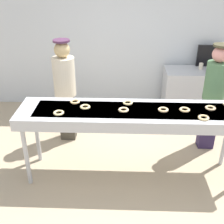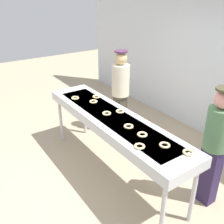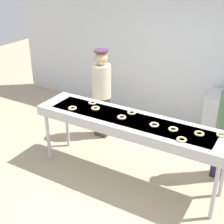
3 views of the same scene
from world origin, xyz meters
name	(u,v)px [view 3 (image 3 of 3)]	position (x,y,z in m)	size (l,w,h in m)	color
ground_plane	(128,176)	(0.00, 0.00, 0.00)	(16.00, 16.00, 0.00)	tan
back_wall	(184,53)	(0.00, 2.28, 1.41)	(8.00, 0.12, 2.82)	silver
fryer_conveyor	(129,124)	(0.00, 0.00, 0.92)	(2.88, 0.67, 1.00)	#B7BABF
plain_donut_0	(132,113)	(-0.05, 0.17, 1.01)	(0.13, 0.13, 0.03)	beige
plain_donut_1	(95,108)	(-0.59, 0.03, 1.01)	(0.13, 0.13, 0.03)	#ECD28C
plain_donut_2	(182,139)	(0.84, -0.20, 1.01)	(0.13, 0.13, 0.03)	#F0CC8C
plain_donut_3	(173,129)	(0.65, 0.00, 1.01)	(0.13, 0.13, 0.03)	#F8D190
plain_donut_4	(221,135)	(1.24, 0.17, 1.01)	(0.13, 0.13, 0.03)	#E5D089
plain_donut_5	(92,103)	(-0.74, 0.18, 1.01)	(0.13, 0.13, 0.03)	#F8CD87
plain_donut_6	(72,108)	(-0.90, -0.14, 1.01)	(0.13, 0.13, 0.03)	beige
plain_donut_7	(122,117)	(-0.11, -0.03, 1.01)	(0.13, 0.13, 0.03)	beige
plain_donut_8	(199,134)	(0.98, 0.06, 1.01)	(0.13, 0.13, 0.03)	beige
plain_donut_9	(154,125)	(0.39, -0.01, 1.01)	(0.13, 0.13, 0.03)	beige
worker_assistant	(102,89)	(-1.01, 0.89, 0.94)	(0.34, 0.34, 1.65)	#3F3C31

